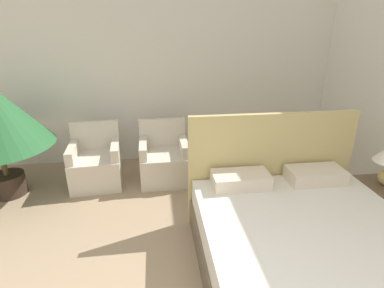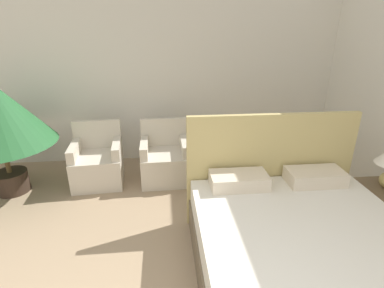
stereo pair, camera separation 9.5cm
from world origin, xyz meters
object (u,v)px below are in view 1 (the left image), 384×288
Objects in this scene: armchair_near_window_left at (96,166)px; nightstand at (378,204)px; armchair_near_window_right at (164,162)px; bed at (310,255)px.

armchair_near_window_left is 1.67× the size of nightstand.
armchair_near_window_left is at bearing 179.06° from armchair_near_window_right.
nightstand is at bearing 31.57° from bed.
armchair_near_window_right reaches higher than nightstand.
nightstand is at bearing -25.88° from armchair_near_window_left.
armchair_near_window_left is 0.93m from armchair_near_window_right.
armchair_near_window_left is (-2.05, 2.02, -0.04)m from bed.
armchair_near_window_left is 1.00× the size of armchair_near_window_right.
armchair_near_window_left is 3.47m from nightstand.
armchair_near_window_right is 1.67× the size of nightstand.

